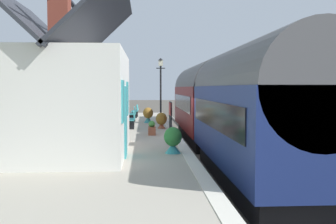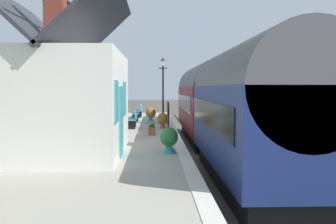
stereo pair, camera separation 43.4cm
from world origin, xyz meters
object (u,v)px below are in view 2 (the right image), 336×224
bench_platform_end (133,119)px  planter_under_sign (151,115)px  planter_bench_left (169,140)px  planter_edge_near (163,120)px  planter_by_door (152,128)px  station_building (64,98)px  station_sign_board (168,113)px  planter_edge_far (121,117)px  lamp_post_platform (163,78)px  bench_mid_platform (136,113)px  train (223,104)px  bench_near_building (139,111)px

bench_platform_end → planter_under_sign: (3.13, -0.85, -0.01)m
planter_bench_left → planter_under_sign: 11.06m
planter_edge_near → planter_by_door: (-2.64, 0.53, -0.13)m
station_building → planter_under_sign: 11.29m
planter_bench_left → planter_by_door: 5.10m
station_building → planter_edge_near: (7.59, -3.25, -1.31)m
planter_under_sign → planter_by_door: bearing=-179.0°
station_sign_board → station_building: bearing=112.7°
planter_edge_far → lamp_post_platform: bearing=-108.9°
bench_platform_end → planter_by_door: bearing=-161.3°
bench_mid_platform → planter_edge_far: size_ratio=2.10×
train → planter_bench_left: bearing=152.4°
planter_edge_near → lamp_post_platform: 3.39m
train → lamp_post_platform: size_ratio=5.37×
bench_near_building → planter_bench_left: bench_near_building is taller
bench_platform_end → bench_mid_platform: bearing=0.8°
train → lamp_post_platform: lamp_post_platform is taller
bench_platform_end → bench_near_building: size_ratio=0.99×
planter_under_sign → train: bearing=-152.6°
train → station_building: size_ratio=3.28×
planter_edge_near → bench_mid_platform: bearing=18.3°
station_building → planter_under_sign: station_building is taller
planter_under_sign → planter_by_door: size_ratio=1.11×
bench_near_building → lamp_post_platform: 5.75m
bench_near_building → planter_edge_far: size_ratio=2.09×
bench_platform_end → planter_bench_left: bearing=-169.0°
planter_by_door → lamp_post_platform: (5.22, -0.60, 2.32)m
bench_mid_platform → planter_edge_near: size_ratio=1.77×
train → planter_by_door: 3.28m
planter_edge_near → lamp_post_platform: lamp_post_platform is taller
station_building → planter_edge_far: size_ratio=9.08×
planter_bench_left → bench_platform_end: bearing=11.0°
planter_edge_near → station_sign_board: bearing=-179.5°
bench_platform_end → planter_under_sign: bearing=-15.2°
bench_platform_end → planter_edge_far: bearing=15.8°
planter_under_sign → lamp_post_platform: size_ratio=0.24×
station_building → lamp_post_platform: 10.73m
planter_edge_near → station_sign_board: (-6.20, -0.06, 0.77)m
train → station_building: 7.51m
planter_bench_left → planter_under_sign: bearing=3.5°
planter_edge_near → planter_under_sign: planter_under_sign is taller
planter_edge_far → station_building: bearing=175.6°
planter_edge_far → planter_under_sign: size_ratio=0.74×
station_building → lamp_post_platform: size_ratio=1.64×
bench_platform_end → planter_by_door: (-2.84, -0.96, -0.18)m
station_building → bench_near_building: bearing=-6.7°
train → planter_edge_near: bearing=41.9°
planter_bench_left → lamp_post_platform: bearing=-0.2°
planter_under_sign → planter_bench_left: bearing=-176.5°
bench_near_building → planter_by_door: 10.38m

